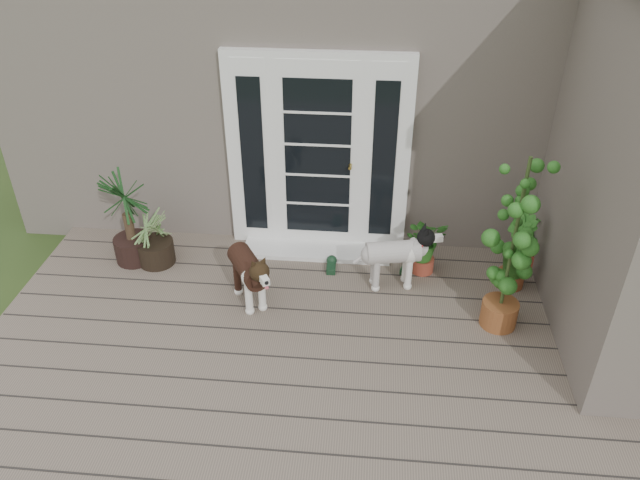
{
  "coord_description": "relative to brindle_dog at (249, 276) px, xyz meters",
  "views": [
    {
      "loc": [
        0.36,
        -3.2,
        3.92
      ],
      "look_at": [
        -0.1,
        1.75,
        0.7
      ],
      "focal_mm": 34.57,
      "sensor_mm": 36.0,
      "label": 1
    }
  ],
  "objects": [
    {
      "name": "white_dog",
      "position": [
        1.38,
        0.39,
        -0.01
      ],
      "size": [
        0.76,
        0.44,
        0.6
      ],
      "primitive_type": null,
      "rotation": [
        0.0,
        0.0,
        -1.37
      ],
      "color": "white",
      "rests_on": "deck"
    },
    {
      "name": "herb_c",
      "position": [
        2.92,
        0.93,
        -0.05
      ],
      "size": [
        0.45,
        0.45,
        0.51
      ],
      "primitive_type": "imported",
      "rotation": [
        0.0,
        0.0,
        4.2
      ],
      "color": "#1F5D1A",
      "rests_on": "deck"
    },
    {
      "name": "herb_a",
      "position": [
        1.7,
        0.68,
        -0.03
      ],
      "size": [
        0.53,
        0.53,
        0.55
      ],
      "primitive_type": "imported",
      "rotation": [
        0.0,
        0.0,
        0.27
      ],
      "color": "#2B5D1A",
      "rests_on": "deck"
    },
    {
      "name": "yucca",
      "position": [
        -1.38,
        0.6,
        0.23
      ],
      "size": [
        0.79,
        0.79,
        1.08
      ],
      "primitive_type": null,
      "rotation": [
        0.0,
        0.0,
        0.06
      ],
      "color": "black",
      "rests_on": "deck"
    },
    {
      "name": "brindle_dog",
      "position": [
        0.0,
        0.0,
        0.0
      ],
      "size": [
        0.65,
        0.8,
        0.62
      ],
      "primitive_type": null,
      "rotation": [
        0.0,
        0.0,
        3.68
      ],
      "color": "#381E14",
      "rests_on": "deck"
    },
    {
      "name": "clog_right",
      "position": [
        1.54,
        0.68,
        -0.27
      ],
      "size": [
        0.2,
        0.28,
        0.08
      ],
      "primitive_type": null,
      "rotation": [
        0.0,
        0.0,
        -0.33
      ],
      "color": "#15361B",
      "rests_on": "deck"
    },
    {
      "name": "door_step",
      "position": [
        0.56,
        0.93,
        -0.28
      ],
      "size": [
        1.6,
        0.4,
        0.05
      ],
      "primitive_type": "cube",
      "color": "white",
      "rests_on": "deck"
    },
    {
      "name": "deck",
      "position": [
        0.76,
        -1.07,
        -0.37
      ],
      "size": [
        6.2,
        4.6,
        0.12
      ],
      "primitive_type": "cube",
      "color": "#6B5B4C",
      "rests_on": "ground"
    },
    {
      "name": "door_unit",
      "position": [
        0.56,
        1.13,
        0.77
      ],
      "size": [
        1.9,
        0.14,
        2.15
      ],
      "primitive_type": "cube",
      "color": "white",
      "rests_on": "deck"
    },
    {
      "name": "house_main",
      "position": [
        0.76,
        3.18,
        1.12
      ],
      "size": [
        7.4,
        4.0,
        3.1
      ],
      "primitive_type": "cube",
      "color": "#665E54",
      "rests_on": "ground"
    },
    {
      "name": "clog_left",
      "position": [
        0.75,
        0.63,
        -0.27
      ],
      "size": [
        0.14,
        0.29,
        0.08
      ],
      "primitive_type": null,
      "rotation": [
        0.0,
        0.0,
        0.03
      ],
      "color": "black",
      "rests_on": "deck"
    },
    {
      "name": "spider_plant",
      "position": [
        -1.12,
        0.58,
        0.04
      ],
      "size": [
        0.86,
        0.86,
        0.69
      ],
      "primitive_type": null,
      "rotation": [
        0.0,
        0.0,
        -0.43
      ],
      "color": "#A3B36E",
      "rests_on": "deck"
    },
    {
      "name": "herb_b",
      "position": [
        2.58,
        0.51,
        -0.01
      ],
      "size": [
        0.43,
        0.43,
        0.59
      ],
      "primitive_type": "imported",
      "rotation": [
        0.0,
        0.0,
        1.67
      ],
      "color": "#1B611D",
      "rests_on": "deck"
    },
    {
      "name": "sapling",
      "position": [
        2.37,
        -0.12,
        0.58
      ],
      "size": [
        0.6,
        0.6,
        1.78
      ],
      "primitive_type": null,
      "rotation": [
        0.0,
        0.0,
        -0.17
      ],
      "color": "#215217",
      "rests_on": "deck"
    }
  ]
}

